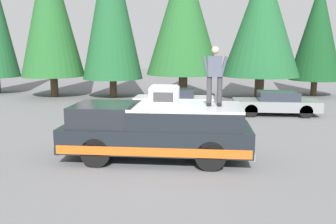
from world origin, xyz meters
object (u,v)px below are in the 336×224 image
compressor_unit (164,95)px  person_on_truck_bed (215,74)px  parked_car_grey (276,103)px  pickup_truck (157,131)px  parked_car_silver (175,100)px

compressor_unit → person_on_truck_bed: bearing=-93.4°
compressor_unit → parked_car_grey: size_ratio=0.20×
person_on_truck_bed → parked_car_grey: person_on_truck_bed is taller
pickup_truck → compressor_unit: bearing=-66.8°
compressor_unit → parked_car_grey: 9.00m
pickup_truck → person_on_truck_bed: bearing=-89.6°
pickup_truck → person_on_truck_bed: person_on_truck_bed is taller
person_on_truck_bed → parked_car_silver: (8.25, 1.80, -1.97)m
compressor_unit → parked_car_grey: bearing=-32.1°
parked_car_grey → parked_car_silver: bearing=82.9°
pickup_truck → person_on_truck_bed: 2.37m
pickup_truck → compressor_unit: 1.08m
compressor_unit → person_on_truck_bed: (-0.09, -1.45, 0.62)m
compressor_unit → person_on_truck_bed: size_ratio=0.50×
parked_car_grey → parked_car_silver: 5.11m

